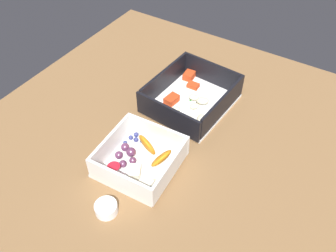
% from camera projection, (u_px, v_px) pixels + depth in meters
% --- Properties ---
extents(table_surface, '(0.80, 0.80, 0.02)m').
position_uv_depth(table_surface, '(170.00, 132.00, 0.78)').
color(table_surface, brown).
rests_on(table_surface, ground).
extents(pasta_container, '(0.20, 0.18, 0.06)m').
position_uv_depth(pasta_container, '(191.00, 98.00, 0.82)').
color(pasta_container, white).
rests_on(pasta_container, table_surface).
extents(fruit_bowl, '(0.15, 0.15, 0.06)m').
position_uv_depth(fruit_bowl, '(141.00, 160.00, 0.69)').
color(fruit_bowl, white).
rests_on(fruit_bowl, table_surface).
extents(paper_cup_liner, '(0.04, 0.04, 0.02)m').
position_uv_depth(paper_cup_liner, '(106.00, 208.00, 0.62)').
color(paper_cup_liner, white).
rests_on(paper_cup_liner, table_surface).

